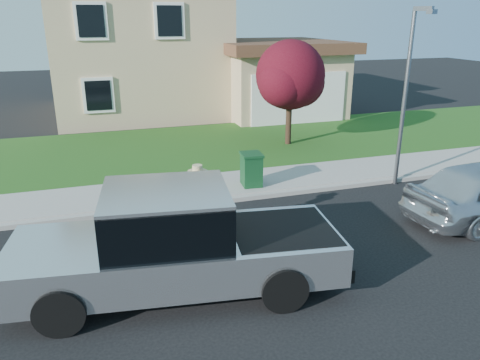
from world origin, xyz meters
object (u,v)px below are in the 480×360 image
Objects in this scene: street_lamp at (408,88)px; pickup_truck at (175,245)px; ornamental_tree at (291,78)px; trash_bin at (251,169)px; woman at (199,206)px.

pickup_truck is at bearing -173.61° from street_lamp.
street_lamp is at bearing -75.46° from ornamental_tree.
ornamental_tree is at bearing 62.98° from pickup_truck.
pickup_truck is 1.59× the size of ornamental_tree.
pickup_truck is at bearing -124.79° from ornamental_tree.
pickup_truck is at bearing -118.68° from trash_bin.
street_lamp is at bearing -6.49° from trash_bin.
ornamental_tree reaches higher than woman.
pickup_truck is 8.46m from street_lamp.
street_lamp is (6.52, 1.84, 2.02)m from woman.
street_lamp is (4.33, -0.89, 2.24)m from trash_bin.
pickup_truck is 3.48× the size of woman.
woman is at bearing 72.53° from pickup_truck.
woman is 0.36× the size of street_lamp.
woman is 3.51m from trash_bin.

